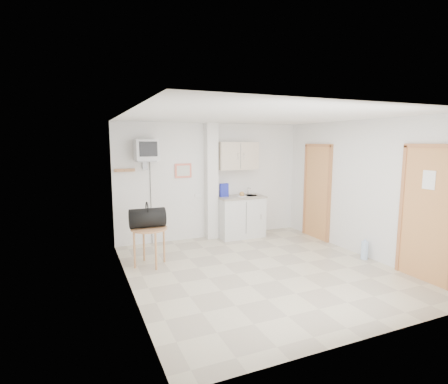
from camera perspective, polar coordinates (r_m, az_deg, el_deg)
name	(u,v)px	position (r m, az deg, el deg)	size (l,w,h in m)	color
ground	(261,270)	(5.98, 6.06, -12.49)	(4.50, 4.50, 0.00)	beige
room_envelope	(273,177)	(5.82, 7.93, 2.50)	(4.24, 4.54, 2.55)	white
kitchenette	(240,201)	(7.74, 2.59, -1.47)	(1.03, 0.58, 2.10)	silver
crt_television	(146,151)	(7.01, -12.57, 6.62)	(0.44, 0.45, 2.15)	slate
round_table	(149,233)	(6.11, -12.12, -6.51)	(0.62, 0.62, 0.66)	#B67846
duffel_bag	(147,218)	(6.08, -12.42, -4.11)	(0.61, 0.35, 0.44)	black
water_bottle	(365,250)	(6.88, 21.97, -8.80)	(0.12, 0.12, 0.37)	#B0CDF4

